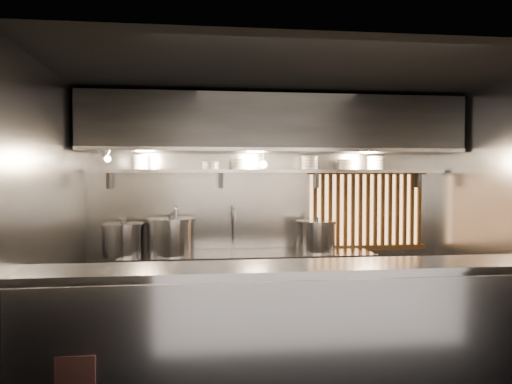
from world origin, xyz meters
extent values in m
plane|color=black|center=(0.00, 0.00, 0.00)|extent=(4.50, 4.50, 0.00)
plane|color=black|center=(0.00, 0.00, 2.80)|extent=(4.50, 4.50, 0.00)
plane|color=gray|center=(0.00, 1.50, 1.40)|extent=(4.50, 0.00, 4.50)
plane|color=gray|center=(-2.25, 0.00, 1.40)|extent=(0.00, 3.00, 3.00)
plane|color=gray|center=(2.25, 0.00, 1.40)|extent=(0.00, 3.00, 3.00)
cube|color=#9B9BA1|center=(0.00, -0.95, 0.55)|extent=(4.50, 0.50, 1.10)
cube|color=#939399|center=(0.00, -1.21, 0.55)|extent=(4.50, 0.02, 1.01)
cube|color=#9B9BA1|center=(0.00, -0.95, 1.11)|extent=(4.50, 0.56, 0.03)
cube|color=#9B9BA1|center=(-0.30, 1.13, 0.45)|extent=(3.00, 0.70, 0.90)
cube|color=#9B9BA1|center=(0.00, 1.32, 1.88)|extent=(4.40, 0.34, 0.04)
cube|color=#2D2D30|center=(0.00, 1.10, 2.42)|extent=(4.40, 0.80, 0.65)
cube|color=#9B9BA1|center=(0.00, 0.70, 2.12)|extent=(4.40, 0.03, 0.04)
cube|color=#FFB872|center=(1.30, 1.48, 1.38)|extent=(1.50, 0.02, 0.92)
cube|color=brown|center=(1.30, 1.43, 1.87)|extent=(1.56, 0.06, 0.06)
cube|color=brown|center=(1.30, 1.43, 0.89)|extent=(1.56, 0.06, 0.06)
cube|color=brown|center=(0.60, 1.43, 1.38)|extent=(0.04, 0.04, 0.92)
cube|color=brown|center=(0.70, 1.43, 1.38)|extent=(0.04, 0.04, 0.92)
cube|color=brown|center=(0.80, 1.43, 1.38)|extent=(0.04, 0.04, 0.92)
cube|color=brown|center=(0.90, 1.43, 1.38)|extent=(0.04, 0.04, 0.92)
cube|color=brown|center=(1.00, 1.43, 1.38)|extent=(0.04, 0.04, 0.92)
cube|color=brown|center=(1.10, 1.43, 1.38)|extent=(0.04, 0.04, 0.92)
cube|color=brown|center=(1.20, 1.43, 1.38)|extent=(0.04, 0.04, 0.92)
cube|color=brown|center=(1.30, 1.43, 1.38)|extent=(0.04, 0.04, 0.92)
cube|color=brown|center=(1.40, 1.43, 1.38)|extent=(0.04, 0.04, 0.92)
cube|color=brown|center=(1.50, 1.43, 1.38)|extent=(0.04, 0.04, 0.92)
cube|color=brown|center=(1.60, 1.43, 1.38)|extent=(0.04, 0.04, 0.92)
cube|color=brown|center=(1.70, 1.43, 1.38)|extent=(0.04, 0.04, 0.92)
cube|color=brown|center=(1.80, 1.43, 1.38)|extent=(0.04, 0.04, 0.92)
cube|color=brown|center=(1.90, 1.43, 1.38)|extent=(0.04, 0.04, 0.92)
cube|color=brown|center=(2.00, 1.43, 1.38)|extent=(0.04, 0.04, 0.92)
cylinder|color=silver|center=(-1.15, 1.45, 1.19)|extent=(0.03, 0.03, 0.48)
sphere|color=silver|center=(-1.15, 1.45, 1.43)|extent=(0.04, 0.04, 0.04)
cylinder|color=silver|center=(-1.15, 1.32, 1.43)|extent=(0.03, 0.26, 0.03)
sphere|color=silver|center=(-1.15, 1.19, 1.43)|extent=(0.04, 0.04, 0.04)
cylinder|color=silver|center=(-1.15, 1.19, 1.36)|extent=(0.03, 0.03, 0.14)
cylinder|color=silver|center=(-0.45, 1.45, 1.19)|extent=(0.03, 0.03, 0.48)
sphere|color=silver|center=(-0.45, 1.45, 1.43)|extent=(0.04, 0.04, 0.04)
cylinder|color=silver|center=(-0.45, 1.32, 1.43)|extent=(0.03, 0.26, 0.03)
sphere|color=silver|center=(-0.45, 1.19, 1.43)|extent=(0.04, 0.04, 0.04)
cylinder|color=silver|center=(-0.45, 1.19, 1.36)|extent=(0.03, 0.03, 0.14)
cone|color=#9B9BA1|center=(-1.90, 0.85, 2.07)|extent=(0.25, 0.27, 0.20)
sphere|color=#FFE0B2|center=(-1.87, 0.83, 2.01)|extent=(0.07, 0.07, 0.07)
cylinder|color=#2D2D30|center=(-1.90, 0.95, 2.15)|extent=(0.02, 0.22, 0.02)
cylinder|color=#2D2D30|center=(-0.10, 1.20, 2.04)|extent=(0.01, 0.01, 0.12)
sphere|color=#FFE0B2|center=(-0.10, 1.20, 1.96)|extent=(0.09, 0.09, 0.09)
cylinder|color=#9B9BA1|center=(-1.75, 1.11, 1.07)|extent=(0.60, 0.60, 0.35)
cylinder|color=#9B9BA1|center=(-1.75, 1.11, 1.26)|extent=(0.64, 0.64, 0.03)
cylinder|color=#2D2D30|center=(-1.75, 1.11, 1.30)|extent=(0.06, 0.06, 0.04)
cylinder|color=#9B9BA1|center=(-1.20, 1.11, 1.10)|extent=(0.56, 0.56, 0.40)
cylinder|color=#9B9BA1|center=(-1.20, 1.11, 1.32)|extent=(0.59, 0.59, 0.03)
cylinder|color=#2D2D30|center=(-1.20, 1.11, 1.35)|extent=(0.06, 0.06, 0.04)
cylinder|color=#9B9BA1|center=(0.53, 1.10, 1.08)|extent=(0.60, 0.60, 0.35)
cylinder|color=#9B9BA1|center=(0.53, 1.10, 1.27)|extent=(0.64, 0.64, 0.03)
cylinder|color=#2D2D30|center=(0.53, 1.10, 1.30)|extent=(0.06, 0.06, 0.04)
cube|color=#B41413|center=(-1.77, -1.22, 0.38)|extent=(0.28, 0.04, 0.39)
cylinder|color=silver|center=(-1.56, 1.32, 1.92)|extent=(0.19, 0.19, 0.03)
cylinder|color=silver|center=(-1.56, 1.32, 1.96)|extent=(0.19, 0.19, 0.03)
cylinder|color=silver|center=(-1.56, 1.32, 2.00)|extent=(0.19, 0.19, 0.03)
cylinder|color=silver|center=(-1.56, 1.32, 2.03)|extent=(0.19, 0.19, 0.03)
cylinder|color=silver|center=(-1.56, 1.32, 2.06)|extent=(0.20, 0.20, 0.01)
cylinder|color=silver|center=(-0.73, 1.32, 1.92)|extent=(0.20, 0.20, 0.03)
cylinder|color=silver|center=(-0.73, 1.32, 1.96)|extent=(0.20, 0.20, 0.03)
cylinder|color=silver|center=(-0.73, 1.32, 1.99)|extent=(0.22, 0.22, 0.01)
cylinder|color=silver|center=(-0.37, 1.32, 1.92)|extent=(0.22, 0.22, 0.03)
cylinder|color=silver|center=(-0.37, 1.32, 1.96)|extent=(0.22, 0.22, 0.03)
cylinder|color=silver|center=(-0.37, 1.32, 2.00)|extent=(0.22, 0.22, 0.03)
cylinder|color=silver|center=(-0.37, 1.32, 2.02)|extent=(0.24, 0.24, 0.01)
cylinder|color=silver|center=(0.50, 1.32, 1.92)|extent=(0.20, 0.20, 0.03)
cylinder|color=silver|center=(0.50, 1.32, 1.96)|extent=(0.20, 0.20, 0.03)
cylinder|color=silver|center=(0.50, 1.32, 2.00)|extent=(0.20, 0.20, 0.03)
cylinder|color=silver|center=(0.50, 1.32, 2.03)|extent=(0.20, 0.20, 0.03)
cylinder|color=silver|center=(0.50, 1.32, 2.06)|extent=(0.22, 0.22, 0.01)
cylinder|color=silver|center=(0.98, 1.32, 1.92)|extent=(0.21, 0.21, 0.03)
cylinder|color=silver|center=(0.98, 1.32, 1.96)|extent=(0.21, 0.21, 0.03)
cylinder|color=silver|center=(0.98, 1.32, 2.00)|extent=(0.21, 0.21, 0.03)
cylinder|color=silver|center=(0.98, 1.32, 2.02)|extent=(0.23, 0.23, 0.01)
cylinder|color=silver|center=(1.35, 1.32, 1.92)|extent=(0.20, 0.20, 0.03)
cylinder|color=silver|center=(1.35, 1.32, 1.96)|extent=(0.20, 0.20, 0.03)
cylinder|color=silver|center=(1.35, 1.32, 2.00)|extent=(0.20, 0.20, 0.03)
cylinder|color=silver|center=(1.35, 1.32, 2.03)|extent=(0.20, 0.20, 0.03)
cylinder|color=silver|center=(1.35, 1.32, 2.06)|extent=(0.22, 0.22, 0.01)
camera|label=1|loc=(-0.95, -4.77, 1.84)|focal=35.00mm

